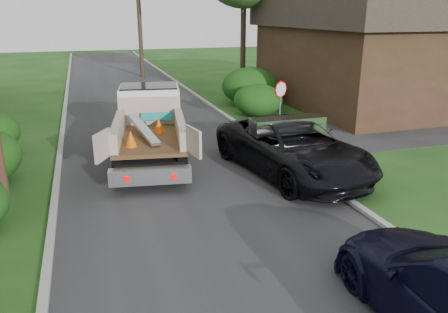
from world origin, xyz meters
name	(u,v)px	position (x,y,z in m)	size (l,w,h in m)	color
ground	(237,254)	(0.00, 0.00, 0.00)	(120.00, 120.00, 0.00)	#174313
road	(160,140)	(0.00, 10.00, 0.00)	(8.00, 90.00, 0.02)	#28282B
side_street	(404,124)	(12.00, 9.00, 0.01)	(16.00, 7.00, 0.02)	#28282B
curb_left	(61,147)	(-4.10, 10.00, 0.06)	(0.20, 90.00, 0.12)	#9E9E99
curb_right	(248,131)	(4.10, 10.00, 0.06)	(0.20, 90.00, 0.12)	#9E9E99
stop_sign	(280,97)	(5.20, 9.00, 1.78)	(0.71, 0.32, 2.48)	slate
house_right	(367,51)	(13.00, 14.00, 3.16)	(9.72, 12.96, 6.20)	#382517
hedge_right_a	(258,100)	(5.80, 13.00, 0.85)	(2.60, 2.60, 1.70)	#1A3D0E
hedge_right_b	(250,86)	(6.50, 16.00, 1.10)	(3.38, 3.38, 2.21)	#1A3D0E
flatbed_truck	(150,120)	(-0.67, 8.16, 1.36)	(3.73, 6.92, 2.50)	black
black_pickup	(292,147)	(3.60, 4.50, 0.91)	(3.03, 6.56, 1.82)	black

